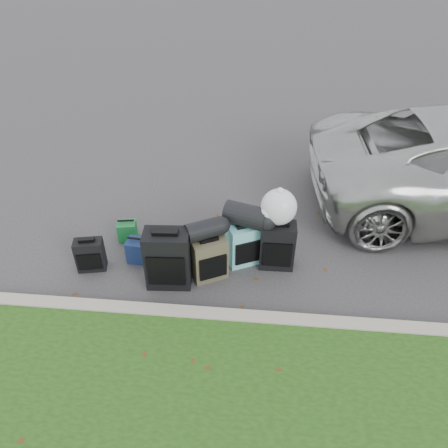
# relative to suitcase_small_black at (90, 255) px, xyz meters

# --- Properties ---
(ground) EXTENTS (120.00, 120.00, 0.00)m
(ground) POSITION_rel_suitcase_small_black_xyz_m (1.85, 0.22, -0.23)
(ground) COLOR #383535
(ground) RESTS_ON ground
(curb) EXTENTS (120.00, 0.18, 0.15)m
(curb) POSITION_rel_suitcase_small_black_xyz_m (1.85, -0.78, -0.16)
(curb) COLOR #9E937F
(curb) RESTS_ON ground
(suitcase_small_black) EXTENTS (0.40, 0.27, 0.46)m
(suitcase_small_black) POSITION_rel_suitcase_small_black_xyz_m (0.00, 0.00, 0.00)
(suitcase_small_black) COLOR black
(suitcase_small_black) RESTS_ON ground
(suitcase_large_black_left) EXTENTS (0.58, 0.37, 0.81)m
(suitcase_large_black_left) POSITION_rel_suitcase_small_black_xyz_m (1.10, -0.17, 0.17)
(suitcase_large_black_left) COLOR black
(suitcase_large_black_left) RESTS_ON ground
(suitcase_olive) EXTENTS (0.52, 0.44, 0.61)m
(suitcase_olive) POSITION_rel_suitcase_small_black_xyz_m (1.60, -0.01, 0.07)
(suitcase_olive) COLOR #3F3B28
(suitcase_olive) RESTS_ON ground
(suitcase_teal) EXTENTS (0.49, 0.41, 0.61)m
(suitcase_teal) POSITION_rel_suitcase_small_black_xyz_m (2.03, 0.31, 0.07)
(suitcase_teal) COLOR #59ACB2
(suitcase_teal) RESTS_ON ground
(suitcase_large_black_right) EXTENTS (0.46, 0.28, 0.68)m
(suitcase_large_black_right) POSITION_rel_suitcase_small_black_xyz_m (2.47, 0.29, 0.11)
(suitcase_large_black_right) COLOR black
(suitcase_large_black_right) RESTS_ON ground
(tote_green) EXTENTS (0.29, 0.25, 0.29)m
(tote_green) POSITION_rel_suitcase_small_black_xyz_m (0.32, 0.66, -0.08)
(tote_green) COLOR #1A7832
(tote_green) RESTS_ON ground
(tote_navy) EXTENTS (0.33, 0.27, 0.33)m
(tote_navy) POSITION_rel_suitcase_small_black_xyz_m (0.60, 0.23, -0.07)
(tote_navy) COLOR navy
(tote_navy) RESTS_ON ground
(duffel_left) EXTENTS (0.52, 0.44, 0.25)m
(duffel_left) POSITION_rel_suitcase_small_black_xyz_m (1.54, 0.04, 0.50)
(duffel_left) COLOR black
(duffel_left) RESTS_ON suitcase_olive
(duffel_right) EXTENTS (0.61, 0.45, 0.30)m
(duffel_right) POSITION_rel_suitcase_small_black_xyz_m (2.04, 0.35, 0.53)
(duffel_right) COLOR black
(duffel_right) RESTS_ON suitcase_teal
(trash_bag) EXTENTS (0.46, 0.46, 0.46)m
(trash_bag) POSITION_rel_suitcase_small_black_xyz_m (2.45, 0.36, 0.68)
(trash_bag) COLOR white
(trash_bag) RESTS_ON suitcase_large_black_right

